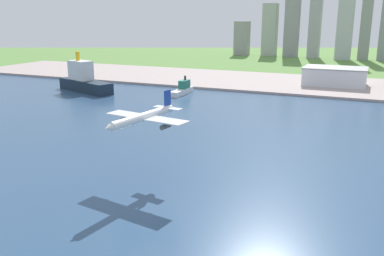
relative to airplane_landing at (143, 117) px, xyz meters
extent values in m
plane|color=#5C8A3F|center=(10.08, 120.61, -30.53)|extent=(2400.00, 2400.00, 0.00)
cube|color=#2D4C70|center=(10.08, 60.61, -30.45)|extent=(840.00, 360.00, 0.15)
cube|color=#AA9A96|center=(10.08, 310.61, -29.28)|extent=(840.00, 140.00, 2.50)
cylinder|color=silver|center=(0.03, 0.17, 0.14)|extent=(10.39, 40.73, 4.06)
cone|color=silver|center=(-3.42, -21.48, 0.14)|extent=(4.52, 5.02, 3.86)
cube|color=silver|center=(0.35, 2.17, -0.47)|extent=(41.96, 15.27, 0.50)
cube|color=#193899|center=(2.90, 18.21, 4.62)|extent=(1.26, 4.89, 9.76)
cube|color=silver|center=(2.90, 18.21, 0.96)|extent=(15.30, 6.73, 0.36)
cylinder|color=#4C4F54|center=(11.51, -0.84, -2.70)|extent=(3.10, 5.96, 2.24)
cylinder|color=#4C4F54|center=(-11.20, 2.78, -2.70)|extent=(3.10, 5.96, 2.24)
cube|color=white|center=(-78.09, 207.27, -27.87)|extent=(9.01, 39.88, 5.01)
cube|color=#1E6B59|center=(-78.22, 213.51, -21.39)|extent=(7.17, 14.44, 7.95)
cylinder|color=black|center=(-78.26, 215.49, -15.41)|extent=(1.96, 1.96, 4.01)
cube|color=#192838|center=(-173.90, 182.94, -24.85)|extent=(73.78, 40.21, 11.05)
cube|color=silver|center=(-180.46, 185.31, -9.73)|extent=(29.26, 21.95, 19.18)
cylinder|color=yellow|center=(-183.87, 186.54, 4.28)|extent=(3.97, 3.97, 8.84)
cube|color=silver|center=(53.33, 310.80, -19.21)|extent=(62.87, 41.86, 17.64)
cube|color=gray|center=(53.33, 310.80, -9.79)|extent=(64.13, 42.70, 1.20)
cube|color=gray|center=(-150.39, 637.21, 1.44)|extent=(26.29, 24.07, 63.93)
cube|color=#A5ABA5|center=(-97.75, 642.31, 17.62)|extent=(25.50, 25.43, 96.31)
cube|color=gray|center=(-56.21, 638.00, 36.98)|extent=(25.56, 18.47, 135.02)
cube|color=#A0A0A9|center=(-15.07, 637.48, 22.12)|extent=(19.20, 27.74, 105.29)
cube|color=#B1B5BC|center=(37.06, 618.47, 48.13)|extent=(26.20, 14.78, 157.32)
cube|color=gray|center=(69.69, 627.89, 35.84)|extent=(17.34, 19.11, 132.75)
camera|label=1|loc=(92.00, -155.83, 43.56)|focal=39.08mm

